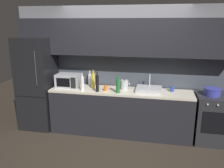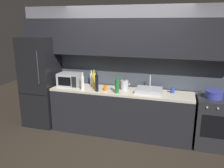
% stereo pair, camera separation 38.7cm
% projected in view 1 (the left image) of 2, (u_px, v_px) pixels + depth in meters
% --- Properties ---
extents(ground_plane, '(10.00, 10.00, 0.00)m').
position_uv_depth(ground_plane, '(111.00, 157.00, 3.88)').
color(ground_plane, '#2D261E').
extents(back_wall, '(4.49, 0.44, 2.50)m').
position_uv_depth(back_wall, '(123.00, 55.00, 4.61)').
color(back_wall, slate).
rests_on(back_wall, ground).
extents(counter_run, '(2.75, 0.60, 0.90)m').
position_uv_depth(counter_run, '(120.00, 112.00, 4.61)').
color(counter_run, black).
rests_on(counter_run, ground).
extents(refrigerator, '(0.68, 0.69, 1.89)m').
position_uv_depth(refrigerator, '(38.00, 83.00, 4.82)').
color(refrigerator, black).
rests_on(refrigerator, ground).
extents(oven_range, '(0.60, 0.62, 0.90)m').
position_uv_depth(oven_range, '(212.00, 119.00, 4.28)').
color(oven_range, '#232326').
rests_on(oven_range, ground).
extents(microwave, '(0.46, 0.35, 0.27)m').
position_uv_depth(microwave, '(68.00, 80.00, 4.69)').
color(microwave, '#A8AAAF').
rests_on(microwave, counter_run).
extents(sink_basin, '(0.48, 0.38, 0.30)m').
position_uv_depth(sink_basin, '(149.00, 89.00, 4.41)').
color(sink_basin, '#ADAFB5').
rests_on(sink_basin, counter_run).
extents(kettle, '(0.19, 0.15, 0.21)m').
position_uv_depth(kettle, '(124.00, 85.00, 4.52)').
color(kettle, '#B7BABF').
rests_on(kettle, counter_run).
extents(wine_bottle_yellow, '(0.07, 0.07, 0.37)m').
position_uv_depth(wine_bottle_yellow, '(93.00, 81.00, 4.59)').
color(wine_bottle_yellow, gold).
rests_on(wine_bottle_yellow, counter_run).
extents(wine_bottle_dark, '(0.06, 0.06, 0.38)m').
position_uv_depth(wine_bottle_dark, '(97.00, 83.00, 4.36)').
color(wine_bottle_dark, black).
rests_on(wine_bottle_dark, counter_run).
extents(wine_bottle_white, '(0.07, 0.07, 0.35)m').
position_uv_depth(wine_bottle_white, '(82.00, 83.00, 4.43)').
color(wine_bottle_white, silver).
rests_on(wine_bottle_white, counter_run).
extents(wine_bottle_clear, '(0.07, 0.07, 0.32)m').
position_uv_depth(wine_bottle_clear, '(90.00, 79.00, 4.80)').
color(wine_bottle_clear, silver).
rests_on(wine_bottle_clear, counter_run).
extents(wine_bottle_green, '(0.07, 0.07, 0.33)m').
position_uv_depth(wine_bottle_green, '(118.00, 86.00, 4.29)').
color(wine_bottle_green, '#1E6B2D').
rests_on(wine_bottle_green, counter_run).
extents(mug_blue, '(0.07, 0.07, 0.11)m').
position_uv_depth(mug_blue, '(172.00, 89.00, 4.40)').
color(mug_blue, '#234299').
rests_on(mug_blue, counter_run).
extents(mug_orange, '(0.07, 0.07, 0.10)m').
position_uv_depth(mug_orange, '(106.00, 88.00, 4.45)').
color(mug_orange, orange).
rests_on(mug_orange, counter_run).
extents(cooking_pot, '(0.29, 0.29, 0.14)m').
position_uv_depth(cooking_pot, '(212.00, 92.00, 4.16)').
color(cooking_pot, '#333899').
rests_on(cooking_pot, oven_range).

